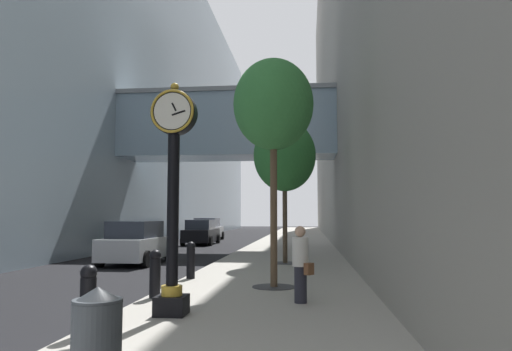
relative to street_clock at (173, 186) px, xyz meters
name	(u,v)px	position (x,y,z in m)	size (l,w,h in m)	color
ground_plane	(251,246)	(-1.13, 21.77, -2.50)	(110.00, 110.00, 0.00)	black
sidewalk_right	(293,243)	(1.45, 24.77, -2.43)	(5.16, 80.00, 0.14)	#9E998E
building_block_left	(107,77)	(-12.19, 24.71, 9.67)	(21.10, 80.00, 24.41)	#93A8B7
building_block_right	(393,29)	(8.52, 24.77, 12.49)	(9.00, 80.00, 29.96)	gray
street_clock	(173,186)	(0.00, 0.00, 0.00)	(0.84, 0.55, 4.30)	black
bollard_nearest	(88,298)	(-0.87, -1.52, -1.81)	(0.26, 0.26, 1.05)	black
bollard_second	(155,272)	(-0.87, 1.73, -1.81)	(0.26, 0.26, 1.05)	black
bollard_third	(191,259)	(-0.87, 4.98, -1.81)	(0.26, 0.26, 1.05)	black
street_tree_near	(273,106)	(1.62, 3.58, 2.28)	(2.08, 2.08, 5.88)	#333335
street_tree_mid_near	(285,156)	(1.62, 9.69, 1.72)	(2.39, 2.39, 5.48)	#333335
trash_bin	(97,336)	(0.25, -3.69, -1.82)	(0.53, 0.53, 1.05)	#383D42
pedestrian_walking	(301,263)	(2.33, 1.47, -1.53)	(0.52, 0.49, 1.58)	#23232D
car_black_near	(201,232)	(-4.64, 23.10, -1.69)	(2.08, 4.49, 1.66)	black
car_white_mid	(208,230)	(-5.33, 28.44, -1.66)	(2.13, 4.08, 1.73)	silver
car_silver_far	(137,243)	(-4.40, 10.21, -1.67)	(2.06, 4.27, 1.72)	#B7BABF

